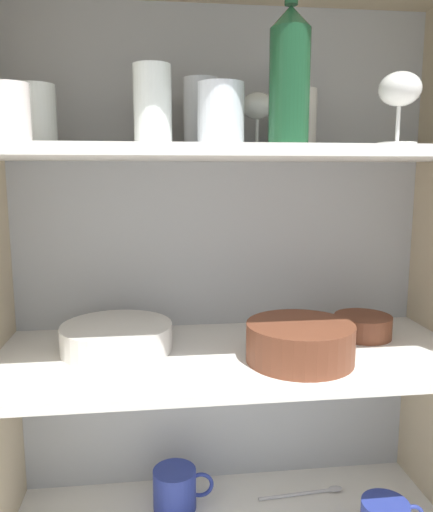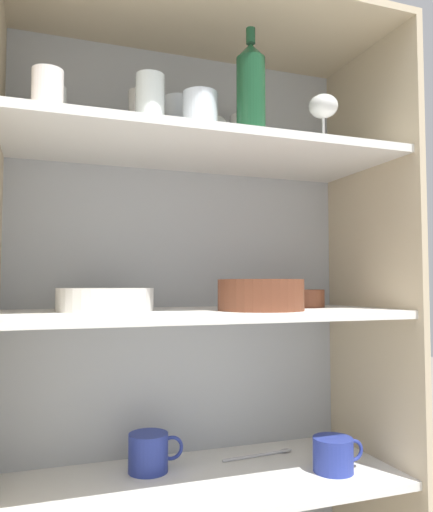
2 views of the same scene
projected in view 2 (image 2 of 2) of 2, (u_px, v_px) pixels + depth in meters
name	position (u px, v px, depth m)	size (l,w,h in m)	color
cupboard_back_panel	(182.00, 319.00, 1.40)	(0.98, 0.02, 1.51)	#B2B7BC
cupboard_side_right	(371.00, 319.00, 1.37)	(0.02, 0.42, 1.51)	#CCB793
cupboard_top_panel	(205.00, 19.00, 1.25)	(0.98, 0.42, 0.02)	#CCB793
shelf_board_lower	(205.00, 482.00, 1.19)	(0.94, 0.39, 0.02)	white
shelf_board_middle	(205.00, 314.00, 1.21)	(0.94, 0.39, 0.02)	white
shelf_board_upper	(205.00, 151.00, 1.24)	(0.94, 0.39, 0.02)	white
tumbler_glass_0	(48.00, 93.00, 1.01)	(0.06, 0.06, 0.09)	silver
tumbler_glass_1	(150.00, 105.00, 1.13)	(0.07, 0.07, 0.14)	white
tumbler_glass_2	(141.00, 120.00, 1.26)	(0.06, 0.06, 0.15)	white
tumbler_glass_3	(200.00, 116.00, 1.17)	(0.08, 0.08, 0.11)	white
tumbler_glass_4	(174.00, 135.00, 1.35)	(0.06, 0.06, 0.13)	white
tumbler_glass_5	(245.00, 139.00, 1.39)	(0.08, 0.08, 0.13)	white
tumbler_glass_6	(177.00, 124.00, 1.27)	(0.07, 0.07, 0.14)	white
tumbler_glass_7	(49.00, 112.00, 1.15)	(0.08, 0.08, 0.12)	white
wine_glass_0	(216.00, 129.00, 1.37)	(0.07, 0.07, 0.12)	white
wine_glass_1	(323.00, 109.00, 1.22)	(0.07, 0.07, 0.12)	white
wine_bottle	(251.00, 89.00, 1.16)	(0.07, 0.07, 0.26)	#194728
plate_stack_white	(105.00, 299.00, 1.17)	(0.23, 0.23, 0.05)	silver
mixing_bowl_large	(261.00, 294.00, 1.19)	(0.21, 0.21, 0.07)	brown
serving_bowl_small	(302.00, 297.00, 1.37)	(0.13, 0.13, 0.05)	brown
coffee_mug_primary	(149.00, 452.00, 1.23)	(0.14, 0.10, 0.09)	#283893
coffee_mug_extra_1	(334.00, 455.00, 1.23)	(0.14, 0.10, 0.08)	#283893
serving_spoon	(264.00, 454.00, 1.34)	(0.21, 0.03, 0.01)	silver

